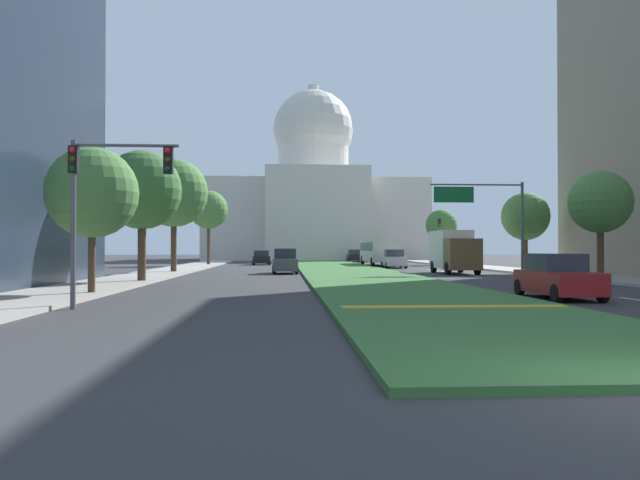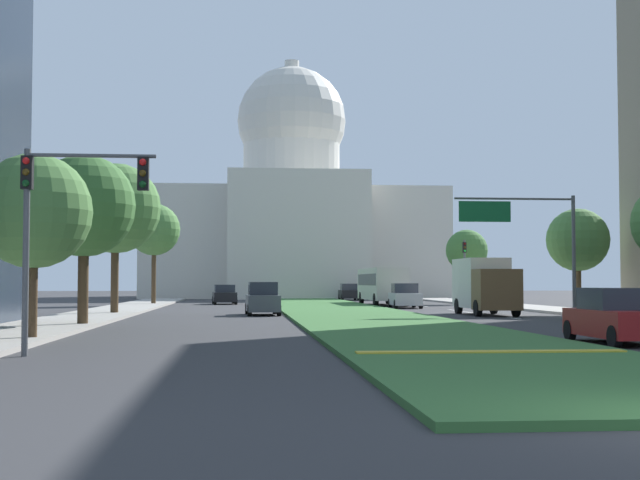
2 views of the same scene
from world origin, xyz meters
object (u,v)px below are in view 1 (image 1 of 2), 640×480
(street_tree_left_distant, at_px, (209,210))
(sedan_lead_stopped, at_px, (558,277))
(street_tree_right_mid, at_px, (600,203))
(sedan_far_horizon, at_px, (261,258))
(street_tree_left_mid, at_px, (142,190))
(box_truck_delivery, at_px, (454,251))
(traffic_light_near_left, at_px, (101,186))
(street_tree_left_near, at_px, (92,193))
(traffic_light_far_right, at_px, (439,235))
(street_tree_right_distant, at_px, (441,225))
(city_bus, at_px, (378,249))
(street_tree_right_far, at_px, (526,217))
(capitol_building, at_px, (313,203))
(sedan_distant, at_px, (394,259))
(sedan_very_far, at_px, (354,256))
(street_tree_left_far, at_px, (174,193))
(sedan_midblock, at_px, (285,262))

(street_tree_left_distant, bearing_deg, sedan_lead_stopped, -68.56)
(street_tree_right_mid, relative_size, sedan_far_horizon, 1.31)
(street_tree_left_mid, bearing_deg, street_tree_right_mid, -0.29)
(street_tree_left_distant, relative_size, box_truck_delivery, 1.28)
(traffic_light_near_left, height_order, street_tree_right_mid, street_tree_right_mid)
(traffic_light_near_left, distance_m, box_truck_delivery, 32.26)
(street_tree_left_distant, distance_m, box_truck_delivery, 31.54)
(street_tree_left_near, bearing_deg, traffic_light_far_right, 59.58)
(street_tree_right_distant, xyz_separation_m, city_bus, (-7.64, -2.54, -2.73))
(street_tree_left_distant, xyz_separation_m, city_bus, (18.34, -1.40, -4.29))
(street_tree_right_distant, xyz_separation_m, sedan_far_horizon, (-20.36, 1.59, -3.72))
(street_tree_left_near, bearing_deg, street_tree_right_far, 39.46)
(capitol_building, height_order, sedan_lead_stopped, capitol_building)
(traffic_light_near_left, relative_size, street_tree_left_mid, 0.73)
(sedan_distant, height_order, sedan_very_far, sedan_distant)
(traffic_light_far_right, xyz_separation_m, street_tree_right_far, (1.60, -19.77, 0.93))
(street_tree_left_distant, distance_m, sedan_distant, 21.71)
(sedan_distant, relative_size, box_truck_delivery, 0.66)
(box_truck_delivery, bearing_deg, street_tree_right_mid, -67.18)
(street_tree_left_mid, height_order, street_tree_left_distant, street_tree_left_distant)
(street_tree_left_far, distance_m, sedan_lead_stopped, 31.49)
(street_tree_right_mid, bearing_deg, street_tree_left_far, 152.13)
(sedan_midblock, bearing_deg, sedan_far_horizon, 95.97)
(capitol_building, xyz_separation_m, sedan_distant, (5.52, -46.22, -8.72))
(sedan_midblock, bearing_deg, street_tree_right_distant, 53.08)
(street_tree_left_mid, distance_m, street_tree_right_far, 28.28)
(sedan_far_horizon, distance_m, sedan_very_far, 19.72)
(street_tree_right_far, distance_m, sedan_midblock, 18.30)
(sedan_distant, relative_size, sedan_very_far, 1.00)
(capitol_building, height_order, street_tree_left_near, capitol_building)
(sedan_midblock, height_order, sedan_distant, sedan_midblock)
(box_truck_delivery, bearing_deg, street_tree_right_far, 0.36)
(traffic_light_near_left, xyz_separation_m, sedan_lead_stopped, (15.78, 3.21, -3.01))
(capitol_building, bearing_deg, sedan_lead_stopped, -86.44)
(traffic_light_far_right, xyz_separation_m, street_tree_left_mid, (-24.04, -31.66, 1.67))
(capitol_building, bearing_deg, street_tree_right_far, -77.68)
(street_tree_right_mid, bearing_deg, street_tree_right_distant, 89.71)
(traffic_light_near_left, xyz_separation_m, city_bus, (15.78, 48.49, -2.03))
(traffic_light_far_right, height_order, street_tree_left_near, street_tree_left_near)
(sedan_far_horizon, height_order, city_bus, city_bus)
(sedan_distant, distance_m, box_truck_delivery, 13.79)
(capitol_building, distance_m, street_tree_right_distant, 37.93)
(traffic_light_far_right, height_order, street_tree_left_far, street_tree_left_far)
(street_tree_left_far, height_order, street_tree_right_distant, street_tree_left_far)
(street_tree_left_near, distance_m, street_tree_right_mid, 26.73)
(street_tree_left_near, relative_size, street_tree_right_distant, 0.93)
(street_tree_left_far, xyz_separation_m, sedan_distant, (18.73, 11.92, -5.17))
(traffic_light_near_left, relative_size, sedan_lead_stopped, 1.18)
(street_tree_left_near, bearing_deg, street_tree_left_distant, 90.83)
(capitol_building, distance_m, street_tree_left_far, 59.72)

